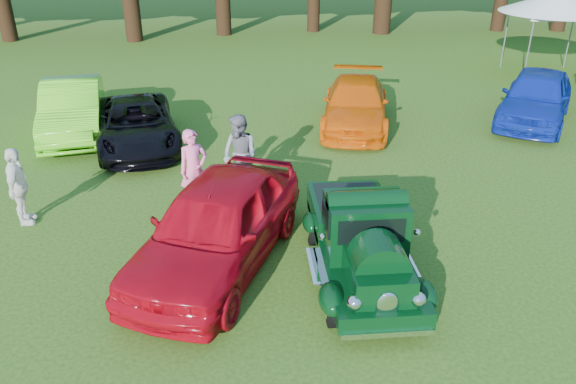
{
  "coord_description": "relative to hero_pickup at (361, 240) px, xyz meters",
  "views": [
    {
      "loc": [
        -1.19,
        -7.86,
        6.06
      ],
      "look_at": [
        -0.32,
        2.1,
        1.1
      ],
      "focal_mm": 35.0,
      "sensor_mm": 36.0,
      "label": 1
    }
  ],
  "objects": [
    {
      "name": "back_car_orange",
      "position": [
        1.5,
        8.15,
        -0.01
      ],
      "size": [
        2.99,
        5.19,
        1.42
      ],
      "primitive_type": "imported",
      "rotation": [
        0.0,
        0.0,
        -0.22
      ],
      "color": "#E35908",
      "rests_on": "ground"
    },
    {
      "name": "back_car_blue",
      "position": [
        7.31,
        8.0,
        0.12
      ],
      "size": [
        4.31,
        5.17,
        1.67
      ],
      "primitive_type": "imported",
      "rotation": [
        0.0,
        0.0,
        -0.58
      ],
      "color": "#0E25A0",
      "rests_on": "ground"
    },
    {
      "name": "hero_pickup",
      "position": [
        0.0,
        0.0,
        0.0
      ],
      "size": [
        1.96,
        4.21,
        1.65
      ],
      "color": "black",
      "rests_on": "ground"
    },
    {
      "name": "spectator_grey",
      "position": [
        -2.17,
        3.62,
        0.26
      ],
      "size": [
        1.18,
        1.19,
        1.94
      ],
      "primitive_type": "imported",
      "rotation": [
        0.0,
        0.0,
        -0.82
      ],
      "color": "slate",
      "rests_on": "ground"
    },
    {
      "name": "back_car_lime",
      "position": [
        -7.17,
        8.16,
        0.08
      ],
      "size": [
        2.53,
        5.06,
        1.59
      ],
      "primitive_type": "imported",
      "rotation": [
        0.0,
        0.0,
        0.18
      ],
      "color": "#5AD11B",
      "rests_on": "ground"
    },
    {
      "name": "back_car_black",
      "position": [
        -5.12,
        6.95,
        -0.05
      ],
      "size": [
        3.15,
        5.11,
        1.32
      ],
      "primitive_type": "imported",
      "rotation": [
        0.0,
        0.0,
        0.21
      ],
      "color": "black",
      "rests_on": "ground"
    },
    {
      "name": "spectator_pink",
      "position": [
        -3.21,
        2.98,
        0.22
      ],
      "size": [
        0.81,
        0.71,
        1.86
      ],
      "primitive_type": "imported",
      "rotation": [
        0.0,
        0.0,
        0.48
      ],
      "color": "pink",
      "rests_on": "ground"
    },
    {
      "name": "spectator_white",
      "position": [
        -6.88,
        2.53,
        0.16
      ],
      "size": [
        0.51,
        1.05,
        1.74
      ],
      "primitive_type": "imported",
      "rotation": [
        0.0,
        0.0,
        1.66
      ],
      "color": "white",
      "rests_on": "ground"
    },
    {
      "name": "ground",
      "position": [
        -0.91,
        -0.78,
        -0.71
      ],
      "size": [
        120.0,
        120.0,
        0.0
      ],
      "primitive_type": "plane",
      "color": "#284911",
      "rests_on": "ground"
    },
    {
      "name": "red_convertible",
      "position": [
        -2.63,
        0.54,
        0.15
      ],
      "size": [
        3.84,
        5.45,
        1.72
      ],
      "primitive_type": "imported",
      "rotation": [
        0.0,
        0.0,
        -0.4
      ],
      "color": "#AD0714",
      "rests_on": "ground"
    },
    {
      "name": "canopy_tent",
      "position": [
        10.62,
        13.6,
        2.22
      ],
      "size": [
        4.97,
        4.97,
        3.38
      ],
      "rotation": [
        0.0,
        0.0,
        -0.11
      ],
      "color": "white",
      "rests_on": "ground"
    }
  ]
}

